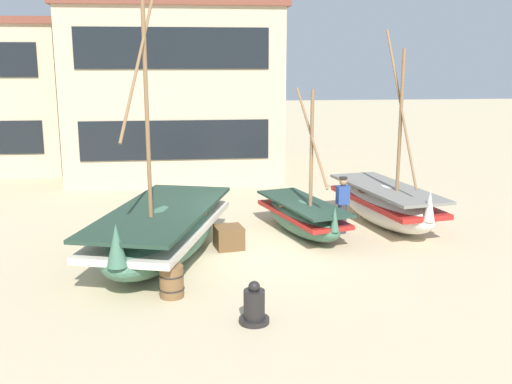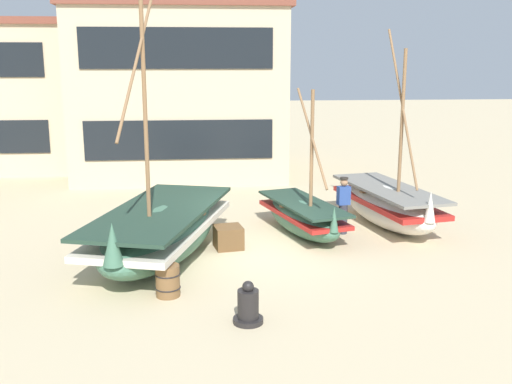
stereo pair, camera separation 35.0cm
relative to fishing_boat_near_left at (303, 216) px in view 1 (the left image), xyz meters
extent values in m
plane|color=#CCB78E|center=(-1.42, -1.45, -0.54)|extent=(120.00, 120.00, 0.00)
ellipsoid|color=#427056|center=(0.00, 0.02, -0.06)|extent=(2.27, 4.10, 0.97)
cube|color=red|center=(0.00, 0.02, 0.06)|extent=(2.23, 3.95, 0.12)
cube|color=#243D2F|center=(0.00, 0.02, 0.38)|extent=(2.28, 4.04, 0.07)
cone|color=#427056|center=(0.50, -1.79, 0.38)|extent=(0.31, 0.31, 0.68)
cylinder|color=olive|center=(0.13, -0.45, 1.90)|extent=(0.10, 0.10, 3.54)
cylinder|color=olive|center=(0.13, -0.45, 2.37)|extent=(0.60, 1.91, 2.62)
cube|color=olive|center=(-0.08, 0.30, 0.28)|extent=(1.19, 0.48, 0.06)
ellipsoid|color=#427056|center=(-4.00, -1.77, 0.11)|extent=(3.81, 6.31, 1.32)
cube|color=silver|center=(-4.00, -1.77, 0.28)|extent=(3.77, 6.09, 0.16)
cube|color=#243D2F|center=(-4.00, -1.77, 0.72)|extent=(3.84, 6.21, 0.09)
cone|color=#427056|center=(-4.80, -4.49, 0.71)|extent=(0.55, 0.55, 0.92)
cylinder|color=olive|center=(-4.21, -2.48, 3.46)|extent=(0.10, 0.10, 6.16)
cylinder|color=olive|center=(-4.21, -2.48, 4.96)|extent=(1.02, 3.25, 4.44)
cube|color=olive|center=(-3.87, -1.34, 0.57)|extent=(2.07, 0.75, 0.06)
ellipsoid|color=silver|center=(2.73, 0.67, 0.06)|extent=(2.45, 5.01, 1.22)
cube|color=red|center=(2.73, 0.67, 0.22)|extent=(2.43, 4.82, 0.15)
cube|color=gray|center=(2.73, 0.67, 0.63)|extent=(2.48, 4.92, 0.09)
cone|color=silver|center=(3.16, -1.59, 0.61)|extent=(0.37, 0.37, 0.85)
cylinder|color=olive|center=(2.84, 0.08, 2.54)|extent=(0.10, 0.10, 4.47)
cylinder|color=olive|center=(2.84, 0.08, 3.12)|extent=(0.46, 2.08, 4.45)
cube|color=olive|center=(2.66, 1.02, 0.49)|extent=(1.50, 0.44, 0.06)
cylinder|color=#33333D|center=(1.18, -0.03, -0.10)|extent=(0.26, 0.26, 0.88)
cube|color=#2D4C99|center=(1.18, -0.03, 0.61)|extent=(0.40, 0.29, 0.54)
sphere|color=#A87A56|center=(1.18, -0.03, 1.00)|extent=(0.22, 0.22, 0.22)
cylinder|color=#2D2823|center=(1.18, -0.03, 1.12)|extent=(0.24, 0.24, 0.05)
cylinder|color=black|center=(-2.08, -5.84, -0.49)|extent=(0.59, 0.59, 0.10)
cylinder|color=black|center=(-2.08, -5.84, -0.16)|extent=(0.41, 0.41, 0.57)
sphere|color=black|center=(-2.08, -5.84, 0.20)|extent=(0.23, 0.23, 0.23)
cylinder|color=brown|center=(-3.70, -4.35, -0.19)|extent=(0.52, 0.52, 0.70)
torus|color=black|center=(-3.70, -4.35, -0.04)|extent=(0.56, 0.56, 0.03)
torus|color=black|center=(-3.70, -4.35, -0.35)|extent=(0.56, 0.56, 0.03)
cube|color=brown|center=(-2.24, -1.10, -0.24)|extent=(0.84, 0.84, 0.61)
cube|color=beige|center=(-3.76, 10.29, 2.96)|extent=(8.76, 6.78, 7.02)
cube|color=brown|center=(-3.76, 10.29, 6.62)|extent=(9.11, 7.05, 0.30)
cube|color=black|center=(-3.76, 6.87, 1.39)|extent=(7.36, 0.06, 1.54)
cube|color=black|center=(-3.76, 6.87, 4.89)|extent=(7.36, 0.06, 1.54)
camera|label=1|loc=(-3.29, -16.51, 4.45)|focal=41.73mm
camera|label=2|loc=(-2.94, -16.55, 4.45)|focal=41.73mm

